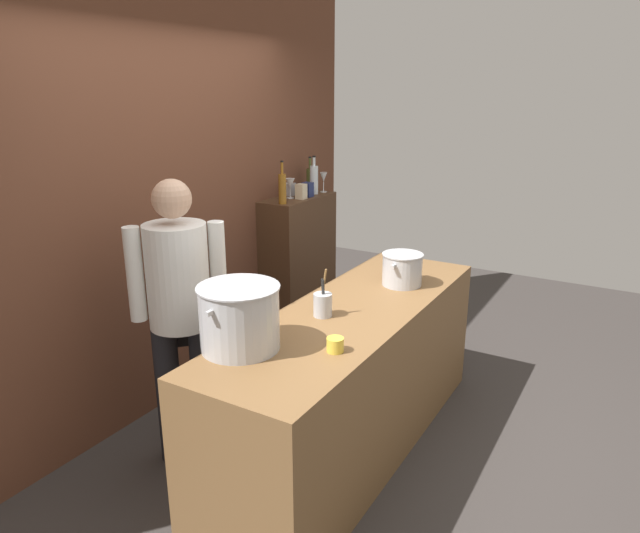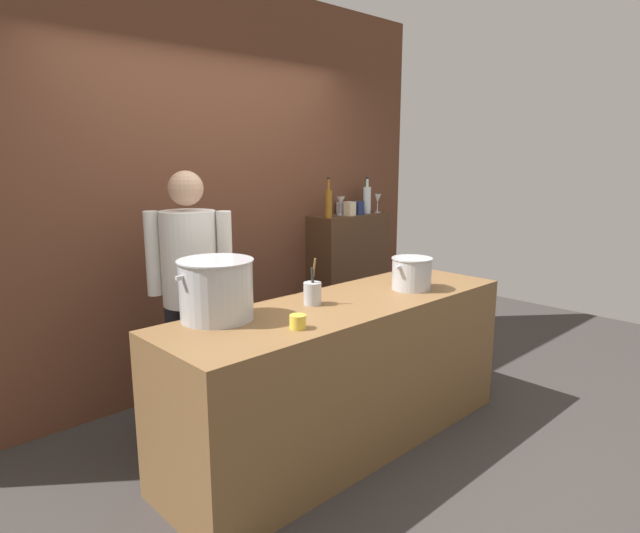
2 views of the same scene
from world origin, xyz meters
name	(u,v)px [view 1 (image 1 of 2)]	position (x,y,z in m)	size (l,w,h in m)	color
ground_plane	(349,445)	(0.00, 0.00, 0.00)	(8.00, 8.00, 0.00)	#383330
brick_back_panel	(165,184)	(0.00, 1.40, 1.50)	(4.40, 0.10, 3.00)	brown
prep_counter	(351,380)	(0.00, 0.00, 0.45)	(2.32, 0.70, 0.90)	brown
bar_cabinet	(299,267)	(1.30, 1.19, 0.62)	(0.76, 0.32, 1.23)	#472D1C
chef	(180,304)	(-0.56, 0.78, 0.96)	(0.45, 0.44, 1.66)	black
stockpot_large	(239,318)	(-0.73, 0.23, 1.06)	(0.45, 0.40, 0.32)	#B7BABF
stockpot_small	(402,269)	(0.54, -0.08, 1.00)	(0.32, 0.26, 0.21)	#B7BABF
utensil_crock	(323,304)	(-0.17, 0.09, 0.97)	(0.10, 0.10, 0.27)	#B7BABF
butter_jar	(335,345)	(-0.53, -0.19, 0.94)	(0.08, 0.08, 0.07)	yellow
wine_bottle_amber	(282,188)	(0.98, 1.13, 1.36)	(0.06, 0.06, 0.34)	#8C5919
wine_bottle_clear	(314,179)	(1.49, 1.15, 1.36)	(0.07, 0.07, 0.33)	silver
wine_bottle_olive	(310,179)	(1.58, 1.24, 1.34)	(0.07, 0.07, 0.30)	#475123
wine_glass_short	(290,184)	(1.21, 1.21, 1.35)	(0.08, 0.08, 0.16)	silver
wine_glass_wide	(324,178)	(1.61, 1.12, 1.35)	(0.07, 0.07, 0.17)	silver
spice_tin_silver	(290,189)	(1.31, 1.28, 1.28)	(0.08, 0.08, 0.10)	#B2B2B7
spice_tin_navy	(308,190)	(1.34, 1.12, 1.29)	(0.08, 0.08, 0.12)	navy
spice_tin_cream	(301,192)	(1.23, 1.12, 1.29)	(0.08, 0.08, 0.12)	beige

